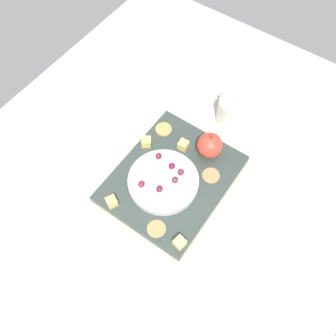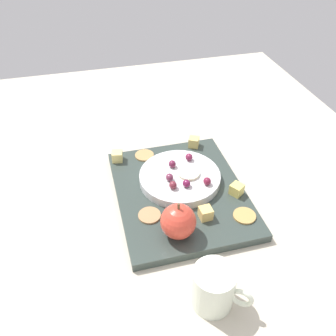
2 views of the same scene
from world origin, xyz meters
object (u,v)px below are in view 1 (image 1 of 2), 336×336
object	(u,v)px
cracker_1	(164,129)
grape_0	(175,180)
apple_whole	(210,145)
grape_5	(172,166)
cracker_2	(157,229)
grape_2	(181,172)
cheese_cube_0	(112,202)
cheese_cube_1	(146,142)
serving_dish	(163,181)
apple_slice_0	(157,174)
grape_3	(159,156)
cup	(229,110)
cheese_cube_2	(180,243)
grape_1	(159,189)
grape_4	(141,184)
cheese_cube_3	(182,144)
cracker_0	(211,176)
platter	(172,178)

from	to	relation	value
cracker_1	grape_0	distance (cm)	18.08
apple_whole	grape_5	bearing A→B (deg)	-24.61
cracker_2	grape_2	bearing A→B (deg)	-168.10
cheese_cube_0	cheese_cube_1	world-z (taller)	same
serving_dish	apple_slice_0	bearing A→B (deg)	-102.63
apple_whole	grape_3	world-z (taller)	apple_whole
grape_0	cup	distance (cm)	27.89
serving_dish	grape_2	size ratio (longest dim) A/B	10.04
apple_whole	grape_0	size ratio (longest dim) A/B	3.77
cheese_cube_2	grape_2	bearing A→B (deg)	-146.80
cheese_cube_0	grape_5	world-z (taller)	grape_5
cheese_cube_0	grape_3	bearing A→B (deg)	171.84
apple_whole	grape_1	size ratio (longest dim) A/B	3.77
serving_dish	cracker_2	distance (cm)	12.76
grape_2	grape_3	xyz separation A→B (cm)	(-0.65, -7.55, -0.02)
cheese_cube_1	grape_3	size ratio (longest dim) A/B	1.36
grape_4	grape_5	bearing A→B (deg)	159.55
cheese_cube_3	grape_5	distance (cm)	8.42
cheese_cube_2	apple_slice_0	xyz separation A→B (cm)	(-11.67, -14.86, 1.02)
cheese_cube_0	cup	xyz separation A→B (cm)	(-41.42, 9.84, 0.85)
cracker_0	cracker_2	world-z (taller)	same
grape_1	grape_3	bearing A→B (deg)	-142.99
grape_4	grape_3	bearing A→B (deg)	-172.05
cheese_cube_0	cracker_1	xyz separation A→B (cm)	(-26.21, -2.61, -1.05)
cheese_cube_3	grape_4	distance (cm)	16.88
serving_dish	grape_2	xyz separation A→B (cm)	(-4.04, 2.73, 1.85)
platter	grape_3	bearing A→B (deg)	-107.50
platter	cup	distance (cm)	26.52
cracker_2	grape_5	world-z (taller)	grape_5
cracker_2	cup	size ratio (longest dim) A/B	0.51
cheese_cube_2	grape_3	size ratio (longest dim) A/B	1.36
grape_5	cup	world-z (taller)	cup
platter	apple_slice_0	bearing A→B (deg)	-50.21
cheese_cube_0	platter	bearing A→B (deg)	152.16
cracker_1	apple_slice_0	size ratio (longest dim) A/B	0.95
grape_5	apple_slice_0	world-z (taller)	grape_5
cracker_0	apple_slice_0	size ratio (longest dim) A/B	0.95
serving_dish	grape_3	size ratio (longest dim) A/B	10.04
cheese_cube_1	grape_2	world-z (taller)	grape_2
platter	grape_0	xyz separation A→B (cm)	(1.61, 2.02, 3.75)
cheese_cube_3	cracker_2	distance (cm)	24.94
cheese_cube_1	grape_2	xyz separation A→B (cm)	(3.18, 13.59, 1.59)
grape_1	grape_4	bearing A→B (deg)	-71.25
cup	cracker_0	bearing A→B (deg)	17.71
cracker_0	grape_0	bearing A→B (deg)	-39.34
grape_0	grape_1	bearing A→B (deg)	-22.49
serving_dish	grape_5	world-z (taller)	grape_5
cracker_2	serving_dish	bearing A→B (deg)	-152.14
grape_3	cup	world-z (taller)	cup
grape_5	apple_slice_0	distance (cm)	4.24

